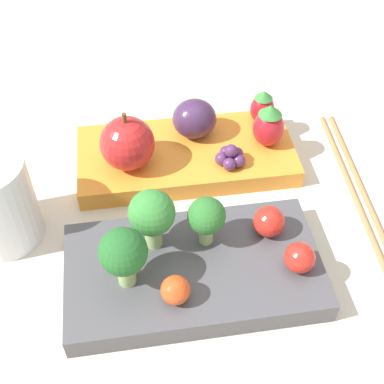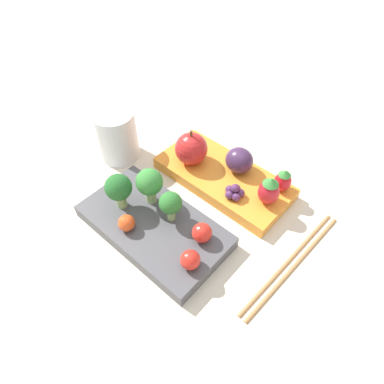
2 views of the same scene
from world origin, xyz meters
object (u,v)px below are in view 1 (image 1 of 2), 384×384
object	(u,v)px
cherry_tomato_2	(175,290)
grape_cluster	(231,157)
cherry_tomato_0	(269,222)
strawberry_1	(262,107)
bento_box_savoury	(193,271)
broccoli_floret_1	(207,217)
apple	(127,143)
broccoli_floret_0	(123,253)
cherry_tomato_1	(300,258)
bento_box_fruit	(191,156)
chopsticks_pair	(356,184)
plum	(194,119)
strawberry_0	(269,126)
broccoli_floret_2	(152,214)

from	to	relation	value
cherry_tomato_2	grape_cluster	distance (m)	0.16
cherry_tomato_0	strawberry_1	distance (m)	0.15
bento_box_savoury	broccoli_floret_1	world-z (taller)	broccoli_floret_1
broccoli_floret_1	cherry_tomato_2	size ratio (longest dim) A/B	2.06
cherry_tomato_2	apple	size ratio (longest dim) A/B	0.38
broccoli_floret_0	cherry_tomato_1	size ratio (longest dim) A/B	2.25
apple	grape_cluster	xyz separation A→B (m)	(-0.10, 0.01, -0.02)
grape_cluster	cherry_tomato_0	bearing A→B (deg)	98.98
bento_box_fruit	strawberry_1	world-z (taller)	strawberry_1
bento_box_fruit	chopsticks_pair	xyz separation A→B (m)	(-0.16, 0.06, -0.01)
broccoli_floret_1	cherry_tomato_0	size ratio (longest dim) A/B	1.78
chopsticks_pair	apple	bearing A→B (deg)	-11.40
broccoli_floret_1	bento_box_fruit	bearing A→B (deg)	-92.32
broccoli_floret_0	bento_box_fruit	bearing A→B (deg)	-116.16
broccoli_floret_1	strawberry_1	bearing A→B (deg)	-119.35
plum	strawberry_1	bearing A→B (deg)	-172.33
apple	strawberry_1	distance (m)	0.15
plum	broccoli_floret_1	bearing A→B (deg)	85.28
strawberry_0	strawberry_1	world-z (taller)	strawberry_0
broccoli_floret_0	plum	distance (m)	0.19
apple	plum	bearing A→B (deg)	-153.60
bento_box_fruit	strawberry_1	bearing A→B (deg)	-158.50
strawberry_0	plum	bearing A→B (deg)	-19.46
apple	grape_cluster	distance (m)	0.10
plum	grape_cluster	distance (m)	0.06
cherry_tomato_2	broccoli_floret_2	bearing A→B (deg)	-78.88
bento_box_fruit	cherry_tomato_2	bearing A→B (deg)	77.65
apple	plum	size ratio (longest dim) A/B	1.38
plum	chopsticks_pair	bearing A→B (deg)	152.28
broccoli_floret_1	cherry_tomato_2	distance (m)	0.06
broccoli_floret_1	plum	bearing A→B (deg)	-94.72
bento_box_savoury	grape_cluster	distance (m)	0.13
broccoli_floret_2	strawberry_0	world-z (taller)	broccoli_floret_2
broccoli_floret_1	grape_cluster	size ratio (longest dim) A/B	1.61
cherry_tomato_1	cherry_tomato_2	world-z (taller)	cherry_tomato_1
broccoli_floret_0	strawberry_0	world-z (taller)	broccoli_floret_0
bento_box_fruit	strawberry_0	world-z (taller)	strawberry_0
cherry_tomato_0	strawberry_1	bearing A→B (deg)	-101.57
cherry_tomato_1	broccoli_floret_1	bearing A→B (deg)	-28.84
strawberry_0	cherry_tomato_2	bearing A→B (deg)	55.76
strawberry_0	grape_cluster	xyz separation A→B (m)	(0.04, 0.02, -0.01)
strawberry_1	chopsticks_pair	distance (m)	0.12
cherry_tomato_0	cherry_tomato_2	bearing A→B (deg)	31.98
grape_cluster	bento_box_fruit	bearing A→B (deg)	-37.20
plum	broccoli_floret_2	bearing A→B (deg)	67.90
cherry_tomato_1	chopsticks_pair	size ratio (longest dim) A/B	0.12
broccoli_floret_1	grape_cluster	bearing A→B (deg)	-113.27
chopsticks_pair	grape_cluster	bearing A→B (deg)	-14.07
bento_box_savoury	strawberry_0	size ratio (longest dim) A/B	4.45
bento_box_fruit	strawberry_1	xyz separation A→B (m)	(-0.08, -0.03, 0.03)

